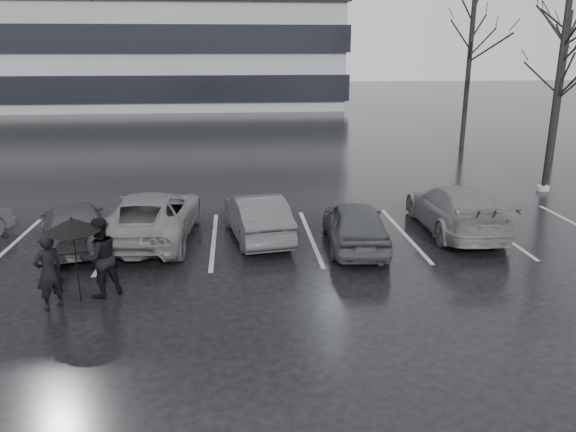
% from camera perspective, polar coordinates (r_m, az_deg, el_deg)
% --- Properties ---
extents(ground, '(160.00, 160.00, 0.00)m').
position_cam_1_polar(ground, '(13.97, 1.22, -5.48)').
color(ground, black).
rests_on(ground, ground).
extents(car_main, '(1.79, 3.92, 1.30)m').
position_cam_1_polar(car_main, '(15.46, 6.83, -0.82)').
color(car_main, black).
rests_on(car_main, ground).
extents(car_west_a, '(1.98, 4.11, 1.30)m').
position_cam_1_polar(car_west_a, '(16.11, -3.18, -0.00)').
color(car_west_a, '#2A2A2C').
rests_on(car_west_a, ground).
extents(car_west_b, '(2.65, 5.16, 1.39)m').
position_cam_1_polar(car_west_b, '(16.39, -13.67, 0.00)').
color(car_west_b, '#4F4F52').
rests_on(car_west_b, ground).
extents(car_west_c, '(2.92, 4.49, 1.21)m').
position_cam_1_polar(car_west_c, '(16.56, -20.91, -0.80)').
color(car_west_c, black).
rests_on(car_west_c, ground).
extents(car_east, '(2.08, 4.85, 1.39)m').
position_cam_1_polar(car_east, '(17.41, 16.64, 0.75)').
color(car_east, '#4F4F52').
rests_on(car_east, ground).
extents(pedestrian_left, '(0.70, 0.70, 1.64)m').
position_cam_1_polar(pedestrian_left, '(12.70, -23.14, -5.24)').
color(pedestrian_left, black).
rests_on(pedestrian_left, ground).
extents(pedestrian_right, '(1.10, 1.06, 1.79)m').
position_cam_1_polar(pedestrian_right, '(12.93, -18.57, -4.00)').
color(pedestrian_right, black).
rests_on(pedestrian_right, ground).
extents(umbrella, '(1.13, 1.13, 1.92)m').
position_cam_1_polar(umbrella, '(12.51, -21.08, -0.84)').
color(umbrella, black).
rests_on(umbrella, ground).
extents(lamp_post, '(0.46, 0.46, 8.47)m').
position_cam_1_polar(lamp_post, '(23.25, 25.62, 11.67)').
color(lamp_post, '#98979A').
rests_on(lamp_post, ground).
extents(stall_stripes, '(19.72, 5.00, 0.00)m').
position_cam_1_polar(stall_stripes, '(16.25, -2.60, -2.25)').
color(stall_stripes, '#A9A9AB').
rests_on(stall_stripes, ground).
extents(tree_east, '(0.26, 0.26, 8.00)m').
position_cam_1_polar(tree_east, '(26.58, 25.80, 12.36)').
color(tree_east, black).
rests_on(tree_east, ground).
extents(tree_ne, '(0.26, 0.26, 7.00)m').
position_cam_1_polar(tree_ne, '(31.31, 25.94, 11.84)').
color(tree_ne, black).
rests_on(tree_ne, ground).
extents(tree_north, '(0.26, 0.26, 8.50)m').
position_cam_1_polar(tree_north, '(32.38, 17.88, 14.13)').
color(tree_north, black).
rests_on(tree_north, ground).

